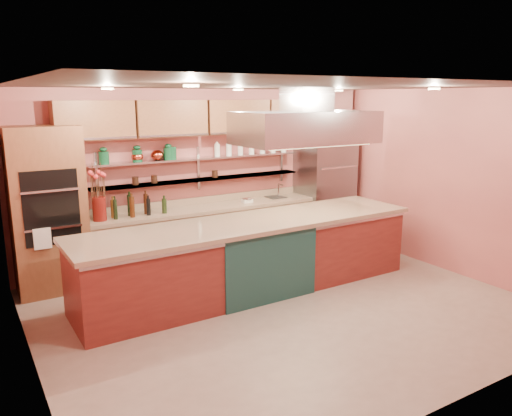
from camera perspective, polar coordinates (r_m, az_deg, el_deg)
floor at (r=6.64m, az=3.32°, el=-11.28°), size 6.00×5.00×0.02m
ceiling at (r=6.07m, az=3.66°, el=13.77°), size 6.00×5.00×0.02m
wall_back at (r=8.34m, az=-6.36°, el=3.74°), size 6.00×0.04×2.80m
wall_front at (r=4.45m, az=22.20°, el=-5.00°), size 6.00×0.04×2.80m
wall_left at (r=5.16m, az=-25.10°, el=-2.90°), size 0.04×5.00×2.80m
wall_right at (r=8.26m, az=20.88°, el=2.90°), size 0.04×5.00×2.80m
oven_stack at (r=7.39m, az=-22.67°, el=-0.29°), size 0.95×0.64×2.30m
refrigerator at (r=9.34m, az=7.85°, el=2.47°), size 0.95×0.72×2.10m
back_counter at (r=8.25m, az=-5.63°, el=-2.98°), size 3.84×0.64×0.93m
wall_shelf_lower at (r=8.21m, az=-6.28°, el=3.25°), size 3.60×0.26×0.03m
wall_shelf_upper at (r=8.16m, az=-6.34°, el=5.67°), size 3.60×0.26×0.03m
upper_cabinets at (r=8.09m, az=-5.97°, el=10.24°), size 4.60×0.36×0.55m
range_hood at (r=7.15m, az=5.73°, el=9.14°), size 2.00×1.00×0.45m
ceiling_downlights at (r=6.23m, az=2.58°, el=13.47°), size 4.00×2.80×0.02m
island at (r=6.98m, az=-0.54°, el=-5.51°), size 4.85×1.10×1.01m
flower_vase at (r=7.50m, az=-17.47°, el=-0.09°), size 0.22×0.22×0.34m
oil_bottle_cluster at (r=7.66m, az=-13.19°, el=0.17°), size 0.89×0.35×0.28m
kitchen_scale at (r=8.43m, az=-1.02°, el=0.98°), size 0.19×0.15×0.09m
bar_faucet at (r=8.86m, az=2.56°, el=2.01°), size 0.03×0.03×0.23m
copper_kettle at (r=7.87m, az=-11.22°, el=5.95°), size 0.24×0.24×0.16m
green_canister at (r=7.95m, az=-9.68°, el=6.22°), size 0.21×0.21×0.20m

